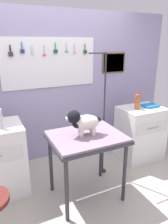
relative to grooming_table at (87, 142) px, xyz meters
The scene contains 9 objects.
ground 0.76m from the grooming_table, 62.42° to the right, with size 4.40×4.00×0.04m, color #B2AB9D.
rear_wall_panel 1.24m from the grooming_table, 86.65° to the left, with size 4.00×0.11×2.30m.
grooming_table is the anchor object (origin of this frame).
grooming_arm 0.56m from the grooming_table, 39.38° to the left, with size 0.29×0.11×1.71m.
dog 0.26m from the grooming_table, 147.21° to the left, with size 0.42×0.24×0.30m.
cabinet_right 1.33m from the grooming_table, 21.35° to the left, with size 0.68×0.54×0.86m.
spray_bottle_tall 1.02m from the grooming_table, 152.76° to the left, with size 0.07×0.07×0.23m.
soda_bottle 1.19m from the grooming_table, 22.62° to the left, with size 0.07×0.07×0.27m.
supply_tray 1.43m from the grooming_table, 18.82° to the left, with size 0.24×0.18×0.04m.
Camera 1 is at (-1.04, -1.84, 1.83)m, focal length 33.76 mm.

